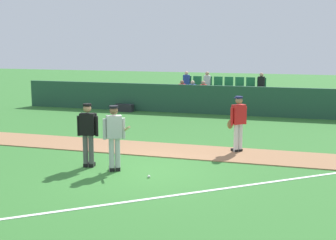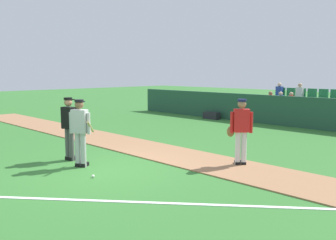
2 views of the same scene
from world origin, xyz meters
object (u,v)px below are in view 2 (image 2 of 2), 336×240
at_px(batter_grey_jersey, 80,130).
at_px(baseball, 93,176).
at_px(equipment_bag, 211,116).
at_px(runner_red_jersey, 241,129).
at_px(umpire_home_plate, 70,125).

relative_size(batter_grey_jersey, baseball, 23.78).
bearing_deg(baseball, batter_grey_jersey, 162.47).
height_order(batter_grey_jersey, baseball, batter_grey_jersey).
bearing_deg(baseball, equipment_bag, 115.46).
xyz_separation_m(runner_red_jersey, equipment_bag, (-6.68, 7.00, -0.78)).
relative_size(runner_red_jersey, baseball, 23.78).
relative_size(batter_grey_jersey, umpire_home_plate, 1.00).
bearing_deg(umpire_home_plate, batter_grey_jersey, -11.64).
relative_size(umpire_home_plate, runner_red_jersey, 1.00).
relative_size(umpire_home_plate, equipment_bag, 1.96).
bearing_deg(runner_red_jersey, umpire_home_plate, -141.33).
xyz_separation_m(umpire_home_plate, baseball, (1.93, -0.52, -0.96)).
relative_size(umpire_home_plate, baseball, 23.78).
xyz_separation_m(batter_grey_jersey, runner_red_jersey, (2.79, 3.10, -0.01)).
relative_size(batter_grey_jersey, equipment_bag, 1.96).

